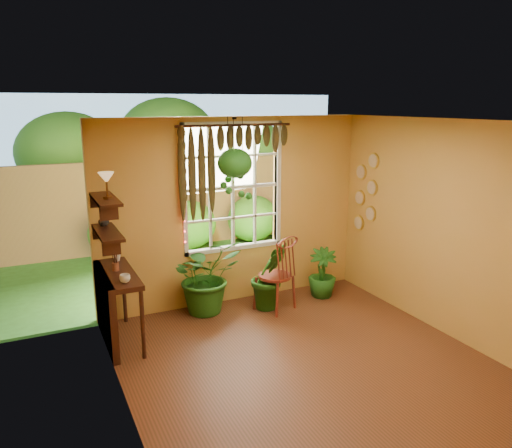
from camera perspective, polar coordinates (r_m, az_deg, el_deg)
The scene contains 23 objects.
floor at distance 5.81m, azimuth 6.55°, elevation -16.14°, with size 4.50×4.50×0.00m, color #602D1B.
ceiling at distance 5.05m, azimuth 7.39°, elevation 11.52°, with size 4.50×4.50×0.00m, color white.
wall_back at distance 7.21m, azimuth -2.57°, elevation 1.43°, with size 4.00×4.00×0.00m, color gold.
wall_left at distance 4.58m, azimuth -14.94°, elevation -6.34°, with size 4.50×4.50×0.00m, color gold.
wall_right at distance 6.53m, azimuth 22.00°, elevation -0.89°, with size 4.50×4.50×0.00m, color gold.
window at distance 7.17m, azimuth -2.69°, elevation 4.21°, with size 1.52×0.10×1.86m.
valance_vine at distance 6.96m, azimuth -3.01°, elevation 8.70°, with size 1.70×0.12×1.10m.
string_lights at distance 6.83m, azimuth -8.31°, elevation 4.02°, with size 0.03×0.03×1.54m, color #FF2633, non-canonical shape.
wall_plates at distance 7.77m, azimuth 12.40°, elevation 3.51°, with size 0.04×0.32×1.10m, color #FFF6D0, non-canonical shape.
counter_ledge at distance 6.35m, azimuth -16.38°, elevation -8.40°, with size 0.40×1.20×0.90m.
shelf_lower at distance 6.10m, azimuth -16.60°, elevation -0.95°, with size 0.25×0.90×0.04m, color #36180E.
shelf_upper at distance 6.01m, azimuth -16.86°, elevation 2.74°, with size 0.25×0.90×0.04m, color #36180E.
backyard at distance 11.62m, azimuth -10.34°, elevation 5.59°, with size 14.00×10.00×12.00m.
windsor_chair at distance 7.13m, azimuth 2.37°, elevation -6.99°, with size 0.63×0.64×1.26m.
potted_plant_left at distance 7.03m, azimuth -5.70°, elevation -5.85°, with size 0.97×0.84×1.08m, color #165015.
potted_plant_mid at distance 7.12m, azimuth 1.59°, elevation -5.89°, with size 0.54×0.44×0.99m, color #165015.
potted_plant_right at distance 7.65m, azimuth 7.58°, elevation -5.55°, with size 0.42×0.42×0.75m, color #165015.
hanging_basket at distance 6.86m, azimuth -2.43°, elevation 6.53°, with size 0.48×0.48×1.15m.
cup_a at distance 5.86m, azimuth -14.76°, elevation -6.04°, with size 0.12×0.12×0.10m, color silver.
cup_b at distance 6.66m, azimuth -15.62°, elevation -3.67°, with size 0.11×0.11×0.10m, color beige.
brush_jar at distance 6.28m, azimuth -15.78°, elevation -4.14°, with size 0.08×0.08×0.29m.
shelf_vase at distance 6.36m, azimuth -17.03°, elevation 0.41°, with size 0.13×0.13×0.13m, color #B2AD99.
tiffany_lamp at distance 5.88m, azimuth -16.74°, elevation 4.92°, with size 0.18×0.18×0.31m.
Camera 1 is at (-2.71, -4.26, 2.89)m, focal length 35.00 mm.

